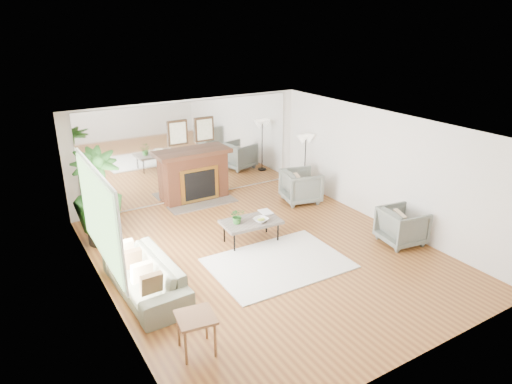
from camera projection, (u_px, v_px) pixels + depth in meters
ground at (267, 254)px, 8.91m from camera, size 7.00×7.00×0.00m
wall_left at (104, 231)px, 7.01m from camera, size 0.02×7.00×2.50m
wall_right at (383, 168)px, 9.91m from camera, size 0.02×7.00×2.50m
wall_back at (191, 150)px, 11.24m from camera, size 6.00×0.02×2.50m
mirror_panel at (192, 151)px, 11.23m from camera, size 5.40×0.04×2.40m
window_panel at (99, 216)px, 7.31m from camera, size 0.04×2.40×1.50m
fireplace at (196, 176)px, 11.27m from camera, size 1.85×0.83×2.05m
area_rug at (278, 263)px, 8.55m from camera, size 2.52×1.82×0.03m
coffee_table at (251, 222)px, 9.25m from camera, size 1.22×0.77×0.47m
sofa at (145, 277)px, 7.56m from camera, size 0.90×2.13×0.61m
armchair_back at (301, 186)px, 11.32m from camera, size 1.06×1.04×0.80m
armchair_front at (402, 226)px, 9.23m from camera, size 0.94×0.92×0.75m
side_table at (196, 322)px, 6.15m from camera, size 0.58×0.58×0.58m
potted_ficus at (97, 194)px, 9.01m from camera, size 0.97×0.97×1.96m
floor_lamp at (306, 144)px, 11.67m from camera, size 0.49×0.27×1.51m
tabletop_plant at (237, 216)px, 9.06m from camera, size 0.35×0.32×0.32m
fruit_bowl at (261, 220)px, 9.18m from camera, size 0.35×0.35×0.07m
book at (261, 213)px, 9.56m from camera, size 0.27×0.34×0.02m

